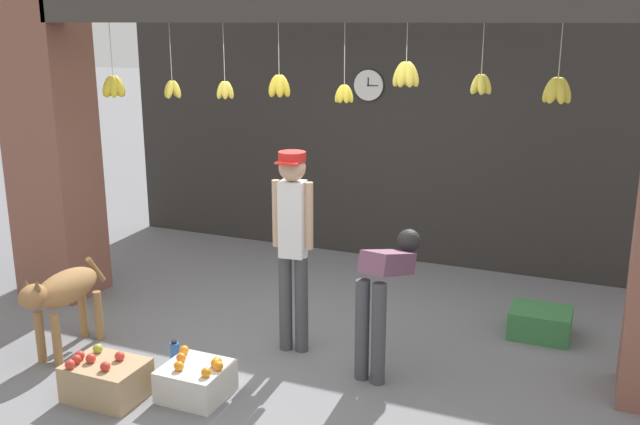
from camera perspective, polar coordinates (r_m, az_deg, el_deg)
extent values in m
plane|color=slate|center=(6.09, -1.46, -10.96)|extent=(60.00, 60.00, 0.00)
cube|color=#2D2B28|center=(8.07, 6.37, 6.26)|extent=(6.88, 0.12, 2.90)
cube|color=brown|center=(7.42, -20.62, 4.62)|extent=(0.70, 0.60, 2.90)
cube|color=#3D3833|center=(5.58, -1.13, 16.18)|extent=(4.98, 0.24, 0.24)
cylinder|color=#B2AD99|center=(6.58, -16.39, 12.42)|extent=(0.01, 0.01, 0.45)
ellipsoid|color=yellow|center=(6.56, -15.83, 9.68)|extent=(0.14, 0.07, 0.21)
ellipsoid|color=yellow|center=(6.61, -15.74, 9.71)|extent=(0.12, 0.12, 0.22)
ellipsoid|color=yellow|center=(6.64, -15.99, 9.72)|extent=(0.09, 0.13, 0.21)
ellipsoid|color=yellow|center=(6.64, -16.38, 9.69)|extent=(0.13, 0.10, 0.22)
ellipsoid|color=yellow|center=(6.61, -16.63, 9.65)|extent=(0.13, 0.10, 0.22)
ellipsoid|color=yellow|center=(6.56, -16.54, 9.63)|extent=(0.09, 0.13, 0.21)
ellipsoid|color=yellow|center=(6.54, -16.19, 9.64)|extent=(0.12, 0.12, 0.22)
cylinder|color=#B2AD99|center=(6.25, -11.88, 12.47)|extent=(0.01, 0.01, 0.48)
ellipsoid|color=yellow|center=(6.24, -11.41, 9.63)|extent=(0.11, 0.06, 0.17)
ellipsoid|color=yellow|center=(6.30, -11.51, 9.67)|extent=(0.06, 0.11, 0.17)
ellipsoid|color=yellow|center=(6.29, -12.04, 9.63)|extent=(0.11, 0.06, 0.17)
ellipsoid|color=yellow|center=(6.23, -11.94, 9.59)|extent=(0.06, 0.11, 0.17)
cylinder|color=#B2AD99|center=(5.92, -7.70, 12.59)|extent=(0.01, 0.01, 0.46)
ellipsoid|color=yellow|center=(5.92, -7.27, 9.69)|extent=(0.10, 0.06, 0.16)
ellipsoid|color=yellow|center=(5.96, -7.27, 9.72)|extent=(0.08, 0.10, 0.17)
ellipsoid|color=yellow|center=(5.98, -7.60, 9.73)|extent=(0.08, 0.10, 0.17)
ellipsoid|color=yellow|center=(5.96, -7.93, 9.70)|extent=(0.10, 0.06, 0.16)
ellipsoid|color=yellow|center=(5.92, -7.94, 9.67)|extent=(0.08, 0.10, 0.17)
ellipsoid|color=yellow|center=(5.90, -7.60, 9.66)|extent=(0.08, 0.10, 0.17)
cylinder|color=#B2AD99|center=(5.65, -3.33, 12.93)|extent=(0.01, 0.01, 0.39)
ellipsoid|color=yellow|center=(5.64, -2.84, 10.08)|extent=(0.12, 0.07, 0.19)
ellipsoid|color=yellow|center=(5.69, -2.88, 10.12)|extent=(0.10, 0.12, 0.20)
ellipsoid|color=yellow|center=(5.71, -3.31, 10.13)|extent=(0.10, 0.12, 0.20)
ellipsoid|color=yellow|center=(5.68, -3.72, 10.10)|extent=(0.12, 0.07, 0.19)
ellipsoid|color=yellow|center=(5.64, -3.69, 10.06)|extent=(0.10, 0.12, 0.20)
ellipsoid|color=yellow|center=(5.62, -3.25, 10.05)|extent=(0.10, 0.12, 0.20)
cylinder|color=#B2AD99|center=(5.50, 1.98, 12.55)|extent=(0.01, 0.01, 0.46)
ellipsoid|color=yellow|center=(5.50, 2.32, 9.46)|extent=(0.10, 0.05, 0.15)
ellipsoid|color=yellow|center=(5.54, 2.30, 9.50)|extent=(0.08, 0.09, 0.16)
ellipsoid|color=yellow|center=(5.55, 2.01, 9.52)|extent=(0.07, 0.10, 0.16)
ellipsoid|color=yellow|center=(5.54, 1.69, 9.51)|extent=(0.10, 0.07, 0.16)
ellipsoid|color=yellow|center=(5.51, 1.56, 9.48)|extent=(0.10, 0.07, 0.16)
ellipsoid|color=yellow|center=(5.49, 1.73, 9.45)|extent=(0.07, 0.10, 0.16)
ellipsoid|color=yellow|center=(5.48, 2.07, 9.44)|extent=(0.08, 0.09, 0.16)
cylinder|color=#B2AD99|center=(5.31, 6.98, 13.36)|extent=(0.01, 0.01, 0.27)
ellipsoid|color=yellow|center=(5.31, 7.43, 10.90)|extent=(0.13, 0.07, 0.20)
ellipsoid|color=yellow|center=(5.35, 7.35, 10.94)|extent=(0.11, 0.12, 0.21)
ellipsoid|color=yellow|center=(5.37, 6.93, 10.96)|extent=(0.09, 0.13, 0.21)
ellipsoid|color=yellow|center=(5.36, 6.49, 10.97)|extent=(0.13, 0.10, 0.21)
ellipsoid|color=yellow|center=(5.32, 6.35, 10.94)|extent=(0.13, 0.10, 0.21)
ellipsoid|color=yellow|center=(5.28, 6.63, 10.90)|extent=(0.09, 0.13, 0.21)
ellipsoid|color=yellow|center=(5.28, 7.11, 10.89)|extent=(0.11, 0.12, 0.21)
cylinder|color=#B2AD99|center=(5.19, 12.90, 12.65)|extent=(0.01, 0.01, 0.35)
ellipsoid|color=yellow|center=(5.20, 13.17, 9.95)|extent=(0.10, 0.06, 0.16)
ellipsoid|color=yellow|center=(5.24, 12.95, 10.00)|extent=(0.07, 0.10, 0.16)
ellipsoid|color=yellow|center=(5.23, 12.45, 10.03)|extent=(0.10, 0.08, 0.16)
ellipsoid|color=yellow|center=(5.19, 12.35, 9.99)|extent=(0.10, 0.08, 0.16)
ellipsoid|color=yellow|center=(5.17, 12.80, 9.95)|extent=(0.07, 0.10, 0.16)
cylinder|color=#B2AD99|center=(5.09, 18.70, 12.19)|extent=(0.01, 0.01, 0.35)
ellipsoid|color=gold|center=(5.10, 19.00, 9.22)|extent=(0.13, 0.07, 0.19)
ellipsoid|color=gold|center=(5.14, 18.76, 9.29)|extent=(0.10, 0.12, 0.20)
ellipsoid|color=gold|center=(5.15, 18.22, 9.33)|extent=(0.10, 0.12, 0.20)
ellipsoid|color=gold|center=(5.11, 17.91, 9.32)|extent=(0.13, 0.07, 0.19)
ellipsoid|color=gold|center=(5.07, 18.13, 9.26)|extent=(0.10, 0.12, 0.20)
ellipsoid|color=gold|center=(5.06, 18.68, 9.21)|extent=(0.10, 0.12, 0.20)
ellipsoid|color=#9E7042|center=(6.22, -19.61, -5.65)|extent=(0.30, 0.70, 0.27)
cylinder|color=#9E7042|center=(6.12, -20.32, -9.55)|extent=(0.07, 0.07, 0.44)
cylinder|color=#9E7042|center=(6.23, -21.48, -9.24)|extent=(0.07, 0.07, 0.44)
cylinder|color=#9E7042|center=(6.48, -17.30, -7.88)|extent=(0.07, 0.07, 0.44)
cylinder|color=#9E7042|center=(6.58, -18.44, -7.63)|extent=(0.07, 0.07, 0.44)
ellipsoid|color=#9E7042|center=(5.94, -22.01, -6.23)|extent=(0.18, 0.26, 0.19)
cone|color=brown|center=(5.88, -21.71, -5.42)|extent=(0.06, 0.06, 0.08)
cone|color=brown|center=(5.95, -22.49, -5.25)|extent=(0.06, 0.06, 0.08)
cylinder|color=#9E7042|center=(6.49, -17.50, -4.38)|extent=(0.05, 0.21, 0.28)
cylinder|color=#424247|center=(5.91, -1.47, -7.37)|extent=(0.11, 0.11, 0.83)
cylinder|color=#424247|center=(5.96, -2.77, -7.22)|extent=(0.11, 0.11, 0.83)
cube|color=white|center=(5.70, -2.19, -0.53)|extent=(0.22, 0.19, 0.62)
cylinder|color=tan|center=(5.65, -0.85, -0.27)|extent=(0.06, 0.06, 0.55)
cylinder|color=tan|center=(5.73, -3.53, -0.07)|extent=(0.06, 0.06, 0.55)
sphere|color=tan|center=(5.60, -2.24, 3.59)|extent=(0.21, 0.21, 0.21)
cylinder|color=red|center=(5.58, -2.25, 4.51)|extent=(0.22, 0.22, 0.07)
cube|color=red|center=(5.49, -2.59, 3.98)|extent=(0.20, 0.14, 0.01)
cylinder|color=#424247|center=(5.49, 3.39, -9.38)|extent=(0.11, 0.11, 0.80)
cylinder|color=#424247|center=(5.43, 4.71, -9.68)|extent=(0.11, 0.11, 0.80)
cube|color=#754760|center=(5.51, 5.47, -3.99)|extent=(0.31, 0.62, 0.31)
sphere|color=black|center=(5.81, 7.12, -2.27)|extent=(0.19, 0.19, 0.19)
cube|color=silver|center=(5.44, -9.90, -13.15)|extent=(0.46, 0.44, 0.24)
sphere|color=orange|center=(5.33, -8.36, -11.84)|extent=(0.07, 0.07, 0.07)
sphere|color=orange|center=(5.21, -9.11, -12.52)|extent=(0.07, 0.07, 0.07)
sphere|color=orange|center=(5.45, -11.05, -11.33)|extent=(0.07, 0.07, 0.07)
sphere|color=orange|center=(5.56, -10.82, -10.77)|extent=(0.07, 0.07, 0.07)
sphere|color=orange|center=(5.35, -8.24, -11.72)|extent=(0.07, 0.07, 0.07)
sphere|color=orange|center=(5.29, -8.14, -12.06)|extent=(0.07, 0.07, 0.07)
sphere|color=orange|center=(5.33, -11.21, -11.98)|extent=(0.07, 0.07, 0.07)
cube|color=tan|center=(5.56, -16.69, -12.72)|extent=(0.55, 0.41, 0.27)
sphere|color=red|center=(5.53, -17.87, -11.06)|extent=(0.07, 0.07, 0.07)
sphere|color=red|center=(5.38, -16.80, -11.72)|extent=(0.07, 0.07, 0.07)
sphere|color=red|center=(5.60, -18.67, -10.79)|extent=(0.07, 0.07, 0.07)
sphere|color=red|center=(5.49, -19.37, -11.40)|extent=(0.07, 0.07, 0.07)
sphere|color=red|center=(5.54, -18.91, -11.08)|extent=(0.07, 0.07, 0.07)
sphere|color=red|center=(5.50, -15.73, -11.02)|extent=(0.07, 0.07, 0.07)
sphere|color=#99B238|center=(5.67, -17.36, -10.35)|extent=(0.07, 0.07, 0.07)
cube|color=#387A42|center=(6.58, 17.20, -8.42)|extent=(0.51, 0.42, 0.25)
cylinder|color=#2D60AD|center=(5.88, -11.54, -11.15)|extent=(0.08, 0.08, 0.21)
cylinder|color=black|center=(5.83, -11.60, -10.10)|extent=(0.04, 0.04, 0.02)
cylinder|color=black|center=(8.05, 3.93, 10.13)|extent=(0.36, 0.01, 0.36)
cylinder|color=white|center=(8.04, 3.90, 10.12)|extent=(0.34, 0.02, 0.34)
cube|color=black|center=(8.02, 3.87, 10.38)|extent=(0.01, 0.01, 0.09)
cube|color=black|center=(8.01, 4.22, 10.10)|extent=(0.13, 0.01, 0.01)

